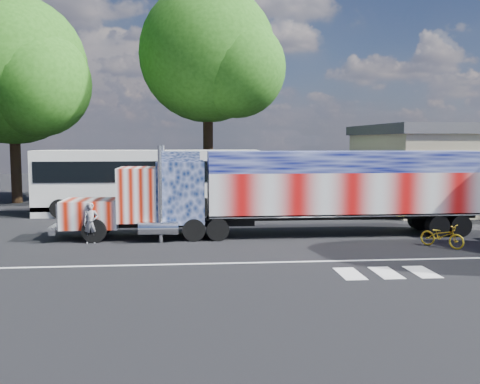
{
  "coord_description": "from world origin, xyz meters",
  "views": [
    {
      "loc": [
        -2.23,
        -21.12,
        4.23
      ],
      "look_at": [
        0.0,
        3.0,
        1.9
      ],
      "focal_mm": 40.0,
      "sensor_mm": 36.0,
      "label": 1
    }
  ],
  "objects": [
    {
      "name": "tree_n_mid",
      "position": [
        -0.83,
        16.72,
        10.18
      ],
      "size": [
        9.98,
        9.51,
        15.0
      ],
      "color": "black",
      "rests_on": "ground"
    },
    {
      "name": "semi_truck",
      "position": [
        2.33,
        2.3,
        2.08
      ],
      "size": [
        18.94,
        2.99,
        4.04
      ],
      "color": "black",
      "rests_on": "ground"
    },
    {
      "name": "tree_nw_a",
      "position": [
        -13.92,
        16.41,
        8.9
      ],
      "size": [
        10.44,
        9.95,
        13.93
      ],
      "color": "black",
      "rests_on": "ground"
    },
    {
      "name": "bicycle",
      "position": [
        7.7,
        -0.99,
        0.47
      ],
      "size": [
        1.62,
        1.77,
        0.94
      ],
      "primitive_type": "imported",
      "rotation": [
        0.0,
        0.0,
        0.7
      ],
      "color": "gold",
      "rests_on": "ground"
    },
    {
      "name": "lane_markings",
      "position": [
        1.71,
        -3.77,
        0.01
      ],
      "size": [
        30.0,
        2.67,
        0.01
      ],
      "color": "silver",
      "rests_on": "ground"
    },
    {
      "name": "coach_bus",
      "position": [
        -4.65,
        9.97,
        1.91
      ],
      "size": [
        12.67,
        2.95,
        3.69
      ],
      "color": "white",
      "rests_on": "ground"
    },
    {
      "name": "ground",
      "position": [
        0.0,
        0.0,
        0.0
      ],
      "size": [
        100.0,
        100.0,
        0.0
      ],
      "primitive_type": "plane",
      "color": "black"
    },
    {
      "name": "woman",
      "position": [
        -6.37,
        1.2,
        0.85
      ],
      "size": [
        0.65,
        0.45,
        1.7
      ],
      "primitive_type": "imported",
      "rotation": [
        0.0,
        0.0,
        0.08
      ],
      "color": "slate",
      "rests_on": "ground"
    }
  ]
}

